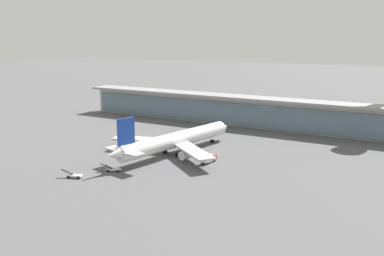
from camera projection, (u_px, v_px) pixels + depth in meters
The scene contains 7 objects.
ground_plane at pixel (165, 160), 151.11m from camera, with size 1200.00×1200.00×0.00m, color #515154.
airliner_on_stand at pixel (174, 140), 157.36m from camera, with size 49.81×65.65×17.60m.
service_truck_near_nose_red at pixel (208, 158), 147.27m from camera, with size 3.16×7.52×3.10m.
service_truck_under_wing_white at pixel (74, 175), 131.63m from camera, with size 6.89×3.41×2.70m.
service_truck_mid_apron_white at pixel (113, 169), 137.95m from camera, with size 6.75×4.06×2.70m.
service_truck_by_tail_grey at pixel (123, 148), 164.43m from camera, with size 3.01×6.93×2.70m.
terminal_building at pixel (240, 110), 209.82m from camera, with size 183.60×12.80×15.20m.
Camera 1 is at (79.70, -121.71, 43.66)m, focal length 38.65 mm.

